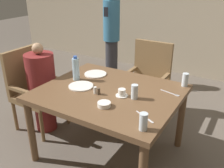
# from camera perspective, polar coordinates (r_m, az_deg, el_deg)

# --- Properties ---
(ground_plane) EXTENTS (16.00, 16.00, 0.00)m
(ground_plane) POSITION_cam_1_polar(r_m,az_deg,el_deg) (2.75, -0.60, -15.23)
(ground_plane) COLOR #60564C
(dining_table) EXTENTS (1.30, 1.09, 0.72)m
(dining_table) POSITION_cam_1_polar(r_m,az_deg,el_deg) (2.40, -0.67, -3.32)
(dining_table) COLOR brown
(dining_table) RESTS_ON ground_plane
(chair_left_side) EXTENTS (0.50, 0.50, 0.96)m
(chair_left_side) POSITION_cam_1_polar(r_m,az_deg,el_deg) (3.08, -17.48, -0.62)
(chair_left_side) COLOR brown
(chair_left_side) RESTS_ON ground_plane
(diner_in_left_chair) EXTENTS (0.32, 0.32, 1.06)m
(diner_in_left_chair) POSITION_cam_1_polar(r_m,az_deg,el_deg) (2.96, -15.64, -0.70)
(diner_in_left_chair) COLOR maroon
(diner_in_left_chair) RESTS_ON ground_plane
(chair_far_side) EXTENTS (0.50, 0.50, 0.96)m
(chair_far_side) POSITION_cam_1_polar(r_m,az_deg,el_deg) (3.22, 8.12, 1.39)
(chair_far_side) COLOR brown
(chair_far_side) RESTS_ON ground_plane
(standing_host) EXTENTS (0.27, 0.30, 1.57)m
(standing_host) POSITION_cam_1_polar(r_m,az_deg,el_deg) (4.12, -0.12, 11.40)
(standing_host) COLOR #2D2D33
(standing_host) RESTS_ON ground_plane
(plate_main_left) EXTENTS (0.24, 0.24, 0.01)m
(plate_main_left) POSITION_cam_1_polar(r_m,az_deg,el_deg) (2.47, -7.10, -0.48)
(plate_main_left) COLOR white
(plate_main_left) RESTS_ON dining_table
(plate_main_right) EXTENTS (0.24, 0.24, 0.01)m
(plate_main_right) POSITION_cam_1_polar(r_m,az_deg,el_deg) (2.75, -3.81, 2.30)
(plate_main_right) COLOR white
(plate_main_right) RESTS_ON dining_table
(teacup_with_saucer) EXTENTS (0.11, 0.11, 0.07)m
(teacup_with_saucer) POSITION_cam_1_polar(r_m,az_deg,el_deg) (2.26, 2.27, -2.07)
(teacup_with_saucer) COLOR white
(teacup_with_saucer) RESTS_ON dining_table
(bowl_small) EXTENTS (0.11, 0.11, 0.04)m
(bowl_small) POSITION_cam_1_polar(r_m,az_deg,el_deg) (2.09, -1.82, -4.68)
(bowl_small) COLOR white
(bowl_small) RESTS_ON dining_table
(water_bottle) EXTENTS (0.07, 0.07, 0.26)m
(water_bottle) POSITION_cam_1_polar(r_m,az_deg,el_deg) (2.60, -8.26, 3.45)
(water_bottle) COLOR #A3C6DB
(water_bottle) RESTS_ON dining_table
(glass_tall_near) EXTENTS (0.06, 0.06, 0.13)m
(glass_tall_near) POSITION_cam_1_polar(r_m,az_deg,el_deg) (1.79, 7.19, -8.54)
(glass_tall_near) COLOR silver
(glass_tall_near) RESTS_ON dining_table
(glass_tall_mid) EXTENTS (0.06, 0.06, 0.13)m
(glass_tall_mid) POSITION_cam_1_polar(r_m,az_deg,el_deg) (2.54, 16.37, 0.93)
(glass_tall_mid) COLOR silver
(glass_tall_mid) RESTS_ON dining_table
(glass_tall_far) EXTENTS (0.06, 0.06, 0.13)m
(glass_tall_far) POSITION_cam_1_polar(r_m,az_deg,el_deg) (2.20, 5.17, -1.78)
(glass_tall_far) COLOR silver
(glass_tall_far) RESTS_ON dining_table
(salt_shaker) EXTENTS (0.03, 0.03, 0.07)m
(salt_shaker) POSITION_cam_1_polar(r_m,az_deg,el_deg) (2.30, -3.89, -1.44)
(salt_shaker) COLOR white
(salt_shaker) RESTS_ON dining_table
(pepper_shaker) EXTENTS (0.03, 0.03, 0.06)m
(pepper_shaker) POSITION_cam_1_polar(r_m,az_deg,el_deg) (2.28, -3.08, -1.69)
(pepper_shaker) COLOR #4C3D2D
(pepper_shaker) RESTS_ON dining_table
(fork_beside_plate) EXTENTS (0.19, 0.06, 0.00)m
(fork_beside_plate) POSITION_cam_1_polar(r_m,az_deg,el_deg) (2.37, 13.48, -2.12)
(fork_beside_plate) COLOR silver
(fork_beside_plate) RESTS_ON dining_table
(knife_beside_plate) EXTENTS (0.19, 0.11, 0.00)m
(knife_beside_plate) POSITION_cam_1_polar(r_m,az_deg,el_deg) (1.96, 7.65, -7.57)
(knife_beside_plate) COLOR silver
(knife_beside_plate) RESTS_ON dining_table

